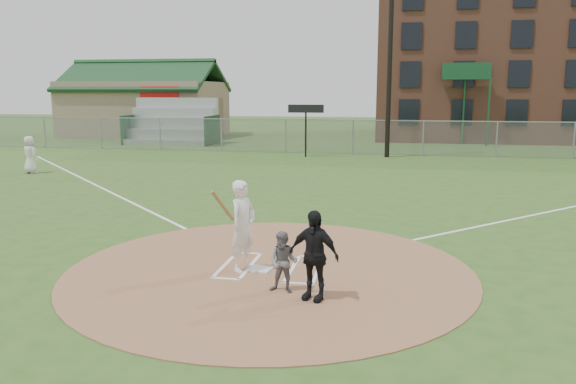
% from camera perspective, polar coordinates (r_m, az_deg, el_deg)
% --- Properties ---
extents(ground, '(140.00, 140.00, 0.00)m').
position_cam_1_polar(ground, '(11.78, -1.86, -7.95)').
color(ground, '#30541C').
rests_on(ground, ground).
extents(dirt_circle, '(8.40, 8.40, 0.02)m').
position_cam_1_polar(dirt_circle, '(11.78, -1.86, -7.90)').
color(dirt_circle, '#9C6A49').
rests_on(dirt_circle, ground).
extents(home_plate, '(0.50, 0.50, 0.03)m').
position_cam_1_polar(home_plate, '(11.74, -2.83, -7.83)').
color(home_plate, silver).
rests_on(home_plate, dirt_circle).
extents(foul_line_third, '(17.04, 17.04, 0.01)m').
position_cam_1_polar(foul_line_third, '(23.28, -18.82, 0.62)').
color(foul_line_third, white).
rests_on(foul_line_third, ground).
extents(catcher, '(0.60, 0.49, 1.14)m').
position_cam_1_polar(catcher, '(10.33, -0.46, -7.14)').
color(catcher, slate).
rests_on(catcher, dirt_circle).
extents(umpire, '(1.02, 0.67, 1.62)m').
position_cam_1_polar(umpire, '(9.93, 2.62, -6.42)').
color(umpire, black).
rests_on(umpire, dirt_circle).
extents(ondeck_player, '(0.97, 0.84, 1.68)m').
position_cam_1_polar(ondeck_player, '(27.88, -24.74, 3.47)').
color(ondeck_player, silver).
rests_on(ondeck_player, ground).
extents(batters_boxes, '(2.08, 1.88, 0.01)m').
position_cam_1_polar(batters_boxes, '(11.91, -1.70, -7.61)').
color(batters_boxes, white).
rests_on(batters_boxes, dirt_circle).
extents(batter_at_plate, '(0.81, 1.08, 1.88)m').
position_cam_1_polar(batter_at_plate, '(11.50, -4.60, -3.44)').
color(batter_at_plate, white).
rests_on(batter_at_plate, dirt_circle).
extents(outfield_fence, '(56.08, 0.08, 2.03)m').
position_cam_1_polar(outfield_fence, '(33.11, 6.60, 5.56)').
color(outfield_fence, slate).
rests_on(outfield_fence, ground).
extents(bleachers, '(6.08, 3.20, 3.20)m').
position_cam_1_polar(bleachers, '(40.27, -11.81, 7.06)').
color(bleachers, '#B7BABF').
rests_on(bleachers, ground).
extents(clubhouse, '(12.20, 8.71, 6.23)m').
position_cam_1_polar(clubhouse, '(48.47, -14.24, 8.41)').
color(clubhouse, gray).
rests_on(clubhouse, ground).
extents(brick_warehouse, '(30.00, 17.17, 15.00)m').
position_cam_1_polar(brick_warehouse, '(50.85, 27.10, 13.46)').
color(brick_warehouse, brown).
rests_on(brick_warehouse, ground).
extents(light_pole, '(1.20, 0.30, 12.22)m').
position_cam_1_polar(light_pole, '(32.05, 10.37, 15.33)').
color(light_pole, black).
rests_on(light_pole, ground).
extents(scoreboard_sign, '(2.00, 0.10, 2.93)m').
position_cam_1_polar(scoreboard_sign, '(31.53, 1.82, 7.89)').
color(scoreboard_sign, black).
rests_on(scoreboard_sign, ground).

